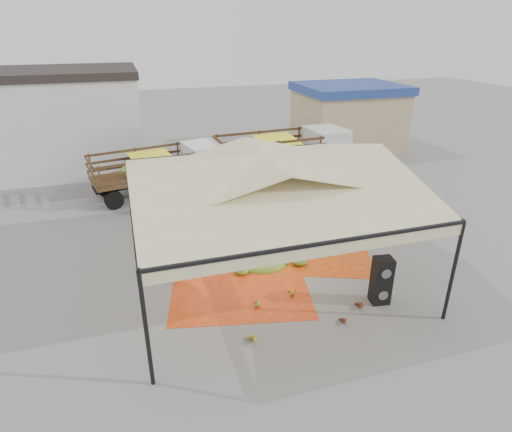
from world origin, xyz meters
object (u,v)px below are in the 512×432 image
object	(u,v)px
banana_heap	(263,234)
truck_left	(165,166)
vendor	(244,213)
truck_right	(289,149)
speaker_stack	(381,280)

from	to	relation	value
banana_heap	truck_left	size ratio (longest dim) A/B	0.77
vendor	truck_right	size ratio (longest dim) A/B	0.25
speaker_stack	vendor	distance (m)	6.10
vendor	truck_left	bearing A→B (deg)	-65.90
vendor	speaker_stack	bearing A→B (deg)	116.02
truck_left	truck_right	bearing A→B (deg)	-8.49
speaker_stack	truck_right	distance (m)	11.72
speaker_stack	truck_left	size ratio (longest dim) A/B	0.22
banana_heap	truck_right	distance (m)	8.35
speaker_stack	truck_left	xyz separation A→B (m)	(-4.97, 11.14, 0.59)
speaker_stack	truck_right	xyz separation A→B (m)	(1.59, 11.59, 0.74)
banana_heap	vendor	world-z (taller)	vendor
banana_heap	truck_right	xyz separation A→B (m)	(3.82, 7.36, 0.93)
vendor	banana_heap	bearing A→B (deg)	105.89
banana_heap	speaker_stack	bearing A→B (deg)	-62.14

